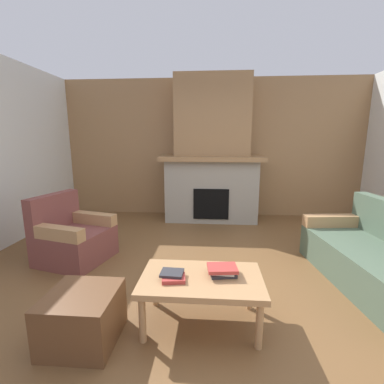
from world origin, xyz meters
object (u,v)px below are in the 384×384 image
object	(u,v)px
fireplace	(212,159)
coffee_table	(201,283)
armchair	(72,238)
couch	(383,261)
ottoman	(83,317)

from	to	relation	value
fireplace	coffee_table	bearing A→B (deg)	-91.18
armchair	coffee_table	bearing A→B (deg)	-33.30
coffee_table	couch	bearing A→B (deg)	21.23
armchair	couch	bearing A→B (deg)	-6.25
couch	armchair	bearing A→B (deg)	173.75
fireplace	ottoman	bearing A→B (deg)	-105.95
coffee_table	ottoman	xyz separation A→B (m)	(-0.90, -0.26, -0.18)
couch	armchair	world-z (taller)	same
coffee_table	ottoman	distance (m)	0.95
couch	armchair	distance (m)	3.60
fireplace	armchair	xyz separation A→B (m)	(-1.77, -1.99, -0.87)
armchair	coffee_table	xyz separation A→B (m)	(1.71, -1.12, 0.08)
armchair	coffee_table	distance (m)	2.04
couch	fireplace	bearing A→B (deg)	127.19
couch	coffee_table	distance (m)	2.01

